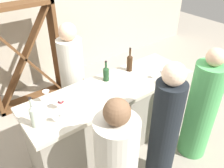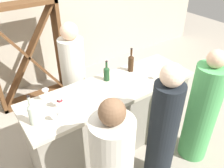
{
  "view_description": "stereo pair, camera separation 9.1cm",
  "coord_description": "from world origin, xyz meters",
  "px_view_note": "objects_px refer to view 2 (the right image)",
  "views": [
    {
      "loc": [
        -1.42,
        -1.87,
        2.55
      ],
      "look_at": [
        0.0,
        0.0,
        1.0
      ],
      "focal_mm": 37.42,
      "sensor_mm": 36.0,
      "label": 1
    },
    {
      "loc": [
        -1.35,
        -1.92,
        2.55
      ],
      "look_at": [
        0.0,
        0.0,
        1.0
      ],
      "focal_mm": 37.42,
      "sensor_mm": 36.0,
      "label": 2
    }
  ],
  "objects_px": {
    "wine_rack": "(28,56)",
    "person_right_guest": "(202,112)",
    "wine_bottle_leftmost_clear_pale": "(32,113)",
    "person_server_behind": "(74,83)",
    "person_left_guest": "(163,133)",
    "wine_bottle_center_amber_brown": "(131,62)",
    "wine_bottle_second_left_olive_green": "(107,73)",
    "wine_glass_far_left": "(46,93)",
    "wine_glass_near_left": "(162,74)",
    "wine_glass_near_center": "(58,115)",
    "wine_glass_near_right": "(60,100)"
  },
  "relations": [
    {
      "from": "wine_glass_near_left",
      "to": "wine_bottle_second_left_olive_green",
      "type": "bearing_deg",
      "value": 143.68
    },
    {
      "from": "person_left_guest",
      "to": "wine_glass_near_right",
      "type": "bearing_deg",
      "value": 57.82
    },
    {
      "from": "wine_glass_near_center",
      "to": "wine_bottle_leftmost_clear_pale",
      "type": "bearing_deg",
      "value": 148.26
    },
    {
      "from": "wine_glass_near_center",
      "to": "person_left_guest",
      "type": "relative_size",
      "value": 0.1
    },
    {
      "from": "wine_rack",
      "to": "person_right_guest",
      "type": "relative_size",
      "value": 1.1
    },
    {
      "from": "wine_glass_near_left",
      "to": "wine_bottle_leftmost_clear_pale",
      "type": "bearing_deg",
      "value": 174.58
    },
    {
      "from": "wine_bottle_center_amber_brown",
      "to": "person_left_guest",
      "type": "xyz_separation_m",
      "value": [
        -0.32,
        -0.96,
        -0.33
      ]
    },
    {
      "from": "person_server_behind",
      "to": "wine_glass_near_center",
      "type": "bearing_deg",
      "value": -27.93
    },
    {
      "from": "person_server_behind",
      "to": "wine_bottle_leftmost_clear_pale",
      "type": "bearing_deg",
      "value": -41.17
    },
    {
      "from": "wine_bottle_second_left_olive_green",
      "to": "wine_glass_far_left",
      "type": "relative_size",
      "value": 1.66
    },
    {
      "from": "wine_bottle_second_left_olive_green",
      "to": "wine_bottle_center_amber_brown",
      "type": "bearing_deg",
      "value": 1.5
    },
    {
      "from": "person_left_guest",
      "to": "wine_rack",
      "type": "bearing_deg",
      "value": 26.19
    },
    {
      "from": "wine_glass_far_left",
      "to": "person_left_guest",
      "type": "relative_size",
      "value": 0.1
    },
    {
      "from": "wine_bottle_center_amber_brown",
      "to": "wine_glass_far_left",
      "type": "bearing_deg",
      "value": -179.64
    },
    {
      "from": "wine_rack",
      "to": "person_left_guest",
      "type": "bearing_deg",
      "value": -75.31
    },
    {
      "from": "wine_glass_near_center",
      "to": "wine_bottle_center_amber_brown",
      "type": "bearing_deg",
      "value": 17.97
    },
    {
      "from": "person_left_guest",
      "to": "wine_glass_near_left",
      "type": "bearing_deg",
      "value": -30.24
    },
    {
      "from": "wine_bottle_center_amber_brown",
      "to": "person_server_behind",
      "type": "height_order",
      "value": "person_server_behind"
    },
    {
      "from": "wine_rack",
      "to": "person_left_guest",
      "type": "height_order",
      "value": "wine_rack"
    },
    {
      "from": "wine_glass_near_left",
      "to": "person_right_guest",
      "type": "xyz_separation_m",
      "value": [
        0.19,
        -0.54,
        -0.35
      ]
    },
    {
      "from": "wine_rack",
      "to": "wine_bottle_center_amber_brown",
      "type": "bearing_deg",
      "value": -56.78
    },
    {
      "from": "wine_glass_near_left",
      "to": "person_left_guest",
      "type": "bearing_deg",
      "value": -131.74
    },
    {
      "from": "wine_glass_near_left",
      "to": "wine_glass_near_center",
      "type": "xyz_separation_m",
      "value": [
        -1.39,
        0.02,
        0.0
      ]
    },
    {
      "from": "wine_glass_near_left",
      "to": "wine_glass_far_left",
      "type": "relative_size",
      "value": 0.88
    },
    {
      "from": "wine_glass_far_left",
      "to": "person_left_guest",
      "type": "height_order",
      "value": "person_left_guest"
    },
    {
      "from": "wine_bottle_second_left_olive_green",
      "to": "person_left_guest",
      "type": "bearing_deg",
      "value": -85.43
    },
    {
      "from": "wine_bottle_second_left_olive_green",
      "to": "person_right_guest",
      "type": "height_order",
      "value": "person_right_guest"
    },
    {
      "from": "wine_bottle_second_left_olive_green",
      "to": "wine_glass_near_center",
      "type": "distance_m",
      "value": 0.91
    },
    {
      "from": "wine_bottle_leftmost_clear_pale",
      "to": "wine_glass_far_left",
      "type": "distance_m",
      "value": 0.36
    },
    {
      "from": "wine_glass_far_left",
      "to": "person_server_behind",
      "type": "xyz_separation_m",
      "value": [
        0.55,
        0.45,
        -0.31
      ]
    },
    {
      "from": "person_left_guest",
      "to": "wine_bottle_center_amber_brown",
      "type": "bearing_deg",
      "value": -7.05
    },
    {
      "from": "wine_glass_near_right",
      "to": "person_server_behind",
      "type": "bearing_deg",
      "value": 53.31
    },
    {
      "from": "wine_glass_near_left",
      "to": "person_right_guest",
      "type": "distance_m",
      "value": 0.67
    },
    {
      "from": "person_right_guest",
      "to": "person_server_behind",
      "type": "distance_m",
      "value": 1.72
    },
    {
      "from": "wine_glass_near_center",
      "to": "person_server_behind",
      "type": "bearing_deg",
      "value": 55.24
    },
    {
      "from": "wine_glass_far_left",
      "to": "wine_glass_near_center",
      "type": "bearing_deg",
      "value": -94.98
    },
    {
      "from": "wine_bottle_leftmost_clear_pale",
      "to": "person_server_behind",
      "type": "xyz_separation_m",
      "value": [
        0.79,
        0.71,
        -0.32
      ]
    },
    {
      "from": "wine_rack",
      "to": "wine_bottle_second_left_olive_green",
      "type": "relative_size",
      "value": 6.17
    },
    {
      "from": "wine_bottle_leftmost_clear_pale",
      "to": "wine_rack",
      "type": "bearing_deg",
      "value": 74.65
    },
    {
      "from": "wine_rack",
      "to": "wine_glass_near_left",
      "type": "distance_m",
      "value": 2.2
    },
    {
      "from": "wine_bottle_center_amber_brown",
      "to": "person_right_guest",
      "type": "bearing_deg",
      "value": -69.69
    },
    {
      "from": "wine_bottle_leftmost_clear_pale",
      "to": "wine_glass_near_left",
      "type": "relative_size",
      "value": 2.33
    },
    {
      "from": "wine_glass_near_right",
      "to": "person_left_guest",
      "type": "distance_m",
      "value": 1.15
    },
    {
      "from": "wine_glass_far_left",
      "to": "person_right_guest",
      "type": "xyz_separation_m",
      "value": [
        1.55,
        -0.95,
        -0.37
      ]
    },
    {
      "from": "wine_bottle_leftmost_clear_pale",
      "to": "wine_bottle_center_amber_brown",
      "type": "distance_m",
      "value": 1.46
    },
    {
      "from": "wine_bottle_leftmost_clear_pale",
      "to": "wine_glass_near_center",
      "type": "distance_m",
      "value": 0.24
    },
    {
      "from": "wine_bottle_leftmost_clear_pale",
      "to": "wine_glass_far_left",
      "type": "relative_size",
      "value": 2.06
    },
    {
      "from": "person_right_guest",
      "to": "person_server_behind",
      "type": "relative_size",
      "value": 0.94
    },
    {
      "from": "person_left_guest",
      "to": "person_right_guest",
      "type": "relative_size",
      "value": 1.03
    },
    {
      "from": "wine_bottle_second_left_olive_green",
      "to": "person_server_behind",
      "type": "distance_m",
      "value": 0.59
    }
  ]
}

